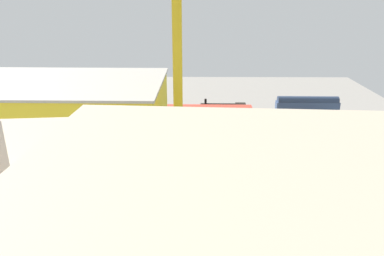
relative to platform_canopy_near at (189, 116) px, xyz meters
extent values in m
plane|color=gray|center=(6.47, 10.61, -3.71)|extent=(152.13, 152.13, 0.00)
cube|color=#5B544C|center=(6.47, -9.00, -3.71)|extent=(95.21, 15.05, 0.01)
cube|color=#2D2D33|center=(6.47, 15.48, -3.71)|extent=(95.16, 9.87, 0.01)
cube|color=#9E9EA8|center=(6.47, -12.81, -3.53)|extent=(95.08, 0.99, 0.12)
cube|color=#9E9EA8|center=(6.47, -11.37, -3.53)|extent=(95.08, 0.99, 0.12)
cube|color=#9E9EA8|center=(6.47, -6.63, -3.53)|extent=(95.08, 0.99, 0.12)
cube|color=#9E9EA8|center=(6.47, -5.19, -3.53)|extent=(95.08, 0.99, 0.12)
cube|color=#C63D2D|center=(0.00, 0.00, 0.03)|extent=(61.81, 4.76, 0.38)
cylinder|color=slate|center=(-27.80, 0.25, -1.94)|extent=(0.30, 0.30, 3.55)
cylinder|color=slate|center=(-13.90, 0.13, -1.94)|extent=(0.30, 0.30, 3.55)
cylinder|color=slate|center=(0.00, 0.00, -1.94)|extent=(0.30, 0.30, 3.55)
cylinder|color=slate|center=(13.90, -0.13, -1.94)|extent=(0.30, 0.30, 3.55)
cylinder|color=slate|center=(27.80, -0.25, -1.94)|extent=(0.30, 0.30, 3.55)
cube|color=#C63D2D|center=(15.47, -6.77, 0.55)|extent=(67.55, 4.69, 0.50)
cylinder|color=slate|center=(-14.91, -6.49, -1.71)|extent=(0.30, 0.30, 4.02)
cylinder|color=slate|center=(0.28, -6.63, -1.71)|extent=(0.30, 0.30, 4.02)
cylinder|color=slate|center=(15.47, -6.77, -1.71)|extent=(0.30, 0.30, 4.02)
cylinder|color=slate|center=(30.66, -6.90, -1.71)|extent=(0.30, 0.30, 4.02)
cylinder|color=slate|center=(45.85, -7.04, -1.71)|extent=(0.30, 0.30, 4.02)
cube|color=black|center=(-11.09, -12.09, -3.21)|extent=(15.37, 2.65, 1.00)
cylinder|color=black|center=(-9.55, -12.10, -1.32)|extent=(12.29, 2.90, 2.79)
cube|color=black|center=(-15.68, -12.05, -1.87)|extent=(3.11, 3.02, 3.70)
cylinder|color=black|center=(-4.92, -12.14, 0.78)|extent=(0.70, 0.70, 1.40)
cube|color=black|center=(-35.99, -12.09, -3.41)|extent=(17.12, 2.45, 0.60)
cube|color=#384C72|center=(-35.99, -12.09, -1.21)|extent=(19.03, 3.05, 3.81)
cylinder|color=#273550|center=(-35.99, -12.09, 0.95)|extent=(18.27, 3.04, 2.87)
cube|color=black|center=(33.89, -5.91, -3.41)|extent=(14.48, 2.64, 0.60)
cube|color=#384C72|center=(33.89, -5.91, -1.21)|extent=(16.10, 3.28, 3.80)
cylinder|color=#273550|center=(33.89, -5.91, 0.94)|extent=(15.45, 3.28, 3.14)
cube|color=black|center=(-20.43, 12.30, -3.56)|extent=(3.98, 1.84, 0.30)
cube|color=silver|center=(-20.43, 12.30, -3.02)|extent=(4.73, 1.94, 0.79)
cube|color=#1E2328|center=(-20.43, 12.30, -2.38)|extent=(2.67, 1.65, 0.50)
cube|color=black|center=(-13.90, 12.13, -3.56)|extent=(3.76, 1.69, 0.30)
cube|color=navy|center=(-13.90, 12.13, -3.03)|extent=(4.48, 1.77, 0.77)
cube|color=#1E2328|center=(-13.90, 12.13, -2.32)|extent=(2.51, 1.55, 0.65)
cube|color=black|center=(-7.92, 12.61, -3.56)|extent=(4.05, 1.99, 0.30)
cube|color=navy|center=(-7.92, 12.61, -2.99)|extent=(4.81, 2.11, 0.84)
cube|color=#1E2328|center=(-7.92, 12.61, -2.23)|extent=(2.72, 1.77, 0.68)
cube|color=black|center=(-1.18, 12.34, -3.56)|extent=(3.74, 1.88, 0.30)
cube|color=gray|center=(-1.18, 12.34, -3.06)|extent=(4.45, 1.97, 0.72)
cube|color=#1E2328|center=(-1.18, 12.34, -2.37)|extent=(2.51, 1.70, 0.66)
cube|color=black|center=(5.15, 12.48, -3.56)|extent=(3.94, 1.77, 0.30)
cube|color=silver|center=(5.15, 12.48, -2.98)|extent=(4.68, 1.85, 0.86)
cube|color=#1E2328|center=(5.15, 12.48, -2.25)|extent=(2.63, 1.61, 0.62)
cube|color=black|center=(10.69, 12.18, -3.56)|extent=(3.87, 1.89, 0.30)
cube|color=silver|center=(10.69, 12.18, -3.05)|extent=(4.59, 1.99, 0.72)
cube|color=#1E2328|center=(10.69, 12.18, -2.36)|extent=(2.59, 1.69, 0.66)
cube|color=yellow|center=(22.55, 33.66, 6.83)|extent=(37.24, 23.01, 21.08)
cube|color=#ADA89E|center=(22.55, 33.66, 17.56)|extent=(37.85, 23.62, 0.40)
cube|color=gray|center=(0.84, 39.00, -3.11)|extent=(3.60, 3.60, 1.20)
cube|color=yellow|center=(0.84, 39.00, 14.23)|extent=(1.40, 1.40, 35.88)
cube|color=black|center=(19.18, 16.25, -3.46)|extent=(9.48, 3.05, 0.50)
cube|color=silver|center=(18.11, 16.35, -1.79)|extent=(7.36, 3.11, 2.84)
cube|color=maroon|center=(22.75, 15.93, -1.96)|extent=(2.37, 2.66, 2.51)
cylinder|color=brown|center=(24.26, 21.22, -2.16)|extent=(0.38, 0.38, 3.10)
sphere|color=#2D7233|center=(24.26, 21.22, 1.58)|extent=(6.29, 6.29, 6.29)
cylinder|color=brown|center=(2.65, 20.34, -1.92)|extent=(0.45, 0.45, 3.59)
sphere|color=#28662D|center=(2.65, 20.34, 1.80)|extent=(5.49, 5.49, 5.49)
cylinder|color=brown|center=(-6.90, 19.73, -1.94)|extent=(0.50, 0.50, 3.54)
sphere|color=#2D7233|center=(-6.90, 19.73, 1.78)|extent=(5.58, 5.58, 5.58)
cylinder|color=brown|center=(-13.24, 19.73, -2.00)|extent=(0.54, 0.54, 3.42)
sphere|color=#28662D|center=(-13.24, 19.73, 1.91)|extent=(6.29, 6.29, 6.29)
cylinder|color=#333333|center=(14.12, 19.89, -0.84)|extent=(0.16, 0.16, 5.75)
cube|color=black|center=(14.12, 19.89, 2.49)|extent=(0.36, 0.36, 0.90)
sphere|color=green|center=(14.34, 19.89, 2.49)|extent=(0.20, 0.20, 0.20)
camera|label=1|loc=(-1.98, 93.70, 32.02)|focal=33.77mm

